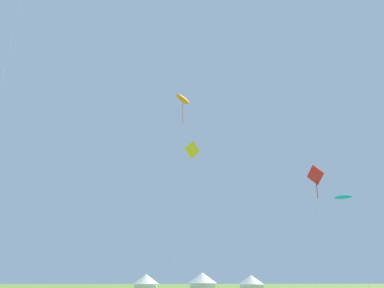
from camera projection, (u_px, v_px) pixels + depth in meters
The scene contains 7 objects.
kite_red_diamond at pixel (316, 177), 40.65m from camera, with size 2.49×3.01×13.46m.
kite_orange_parafoil at pixel (183, 100), 43.72m from camera, with size 2.61×3.23×21.60m.
kite_cyan_parafoil at pixel (343, 197), 58.06m from camera, with size 2.86×2.48×14.03m.
kite_yellow_diamond at pixel (192, 151), 62.93m from camera, with size 2.56×3.22×23.25m.
festival_tent_right at pixel (146, 282), 68.09m from camera, with size 4.62×4.62×3.00m.
festival_tent_left at pixel (202, 281), 68.75m from camera, with size 5.08×5.08×3.30m.
festival_tent_center at pixel (251, 283), 69.20m from camera, with size 4.42×4.42×2.87m.
Camera 1 is at (-2.43, -5.20, 2.16)m, focal length 36.81 mm.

